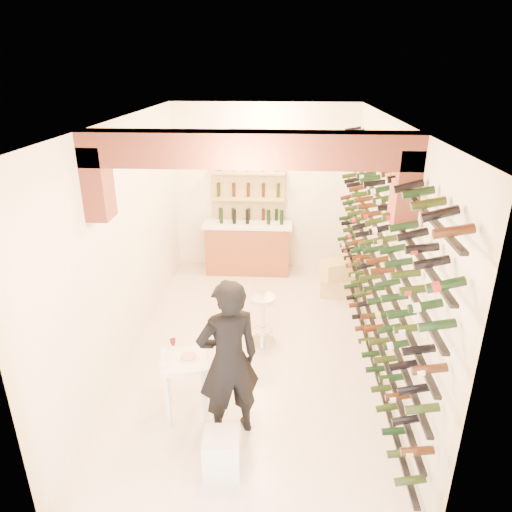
{
  "coord_description": "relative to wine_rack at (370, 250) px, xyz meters",
  "views": [
    {
      "loc": [
        0.36,
        -5.82,
        3.83
      ],
      "look_at": [
        0.0,
        0.3,
        1.3
      ],
      "focal_mm": 32.73,
      "sensor_mm": 36.0,
      "label": 1
    }
  ],
  "objects": [
    {
      "name": "white_stool",
      "position": [
        -1.72,
        -2.29,
        -1.32
      ],
      "size": [
        0.38,
        0.38,
        0.45
      ],
      "primitive_type": "cube",
      "rotation": [
        0.0,
        0.0,
        0.07
      ],
      "color": "white",
      "rests_on": "ground"
    },
    {
      "name": "back_shelving",
      "position": [
        -1.83,
        2.89,
        -0.38
      ],
      "size": [
        1.4,
        0.31,
        2.73
      ],
      "color": "tan",
      "rests_on": "ground"
    },
    {
      "name": "back_counter",
      "position": [
        -1.83,
        2.65,
        -1.02
      ],
      "size": [
        1.7,
        0.62,
        1.29
      ],
      "color": "brown",
      "rests_on": "ground"
    },
    {
      "name": "ground",
      "position": [
        -1.53,
        0.0,
        -1.55
      ],
      "size": [
        6.0,
        6.0,
        0.0
      ],
      "primitive_type": "plane",
      "color": "silver",
      "rests_on": "ground"
    },
    {
      "name": "crate_lower",
      "position": [
        -0.18,
        1.71,
        -1.38
      ],
      "size": [
        0.59,
        0.45,
        0.33
      ],
      "primitive_type": "cube",
      "rotation": [
        0.0,
        0.0,
        -0.12
      ],
      "color": "tan",
      "rests_on": "ground"
    },
    {
      "name": "crate_upper",
      "position": [
        -0.18,
        1.71,
        -1.06
      ],
      "size": [
        0.65,
        0.55,
        0.32
      ],
      "primitive_type": "cube",
      "rotation": [
        0.0,
        0.0,
        0.37
      ],
      "color": "tan",
      "rests_on": "crate_lower"
    },
    {
      "name": "chrome_barstool",
      "position": [
        -1.42,
        0.08,
        -1.1
      ],
      "size": [
        0.4,
        0.4,
        0.77
      ],
      "rotation": [
        0.0,
        0.0,
        -0.24
      ],
      "color": "silver",
      "rests_on": "ground"
    },
    {
      "name": "person",
      "position": [
        -1.7,
        -1.72,
        -0.61
      ],
      "size": [
        0.81,
        0.69,
        1.87
      ],
      "primitive_type": "imported",
      "rotation": [
        0.0,
        0.0,
        3.57
      ],
      "color": "black",
      "rests_on": "ground"
    },
    {
      "name": "room_shell",
      "position": [
        -1.53,
        -0.26,
        0.7
      ],
      "size": [
        3.52,
        6.02,
        3.21
      ],
      "color": "white",
      "rests_on": "ground"
    },
    {
      "name": "tasting_table",
      "position": [
        -2.25,
        -1.46,
        -0.93
      ],
      "size": [
        0.62,
        0.62,
        0.91
      ],
      "rotation": [
        0.0,
        0.0,
        0.23
      ],
      "color": "white",
      "rests_on": "ground"
    },
    {
      "name": "wine_rack",
      "position": [
        0.0,
        0.0,
        0.0
      ],
      "size": [
        0.32,
        5.7,
        2.56
      ],
      "color": "black",
      "rests_on": "ground"
    }
  ]
}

